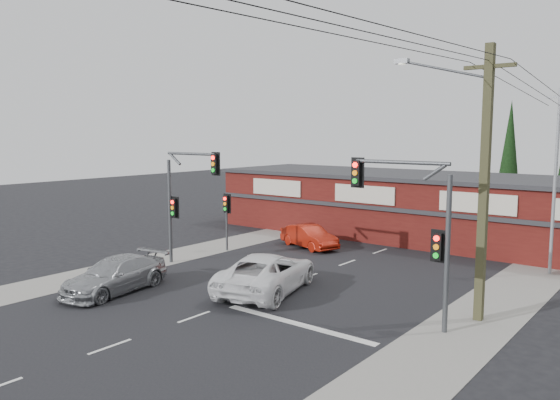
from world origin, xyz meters
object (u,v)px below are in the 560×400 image
Objects in this scene: white_suv at (267,273)px; red_sedan at (309,236)px; utility_pole at (481,175)px; shop_building at (407,204)px; silver_suv at (115,275)px.

red_sedan is (-3.89, 8.70, -0.16)m from white_suv.
red_sedan is 0.42× the size of utility_pole.
red_sedan is 0.15× the size of shop_building.
white_suv reaches higher than red_sedan.
silver_suv reaches higher than red_sedan.
utility_pole reaches higher than white_suv.
shop_building reaches higher than silver_suv.
red_sedan is at bearing 151.30° from utility_pole.
shop_building reaches higher than white_suv.
silver_suv is 0.19× the size of shop_building.
white_suv is at bearing 30.51° from silver_suv.
white_suv is at bearing -86.43° from shop_building.
shop_building reaches higher than red_sedan.
utility_pole reaches higher than silver_suv.
utility_pole is at bearing 177.40° from white_suv.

